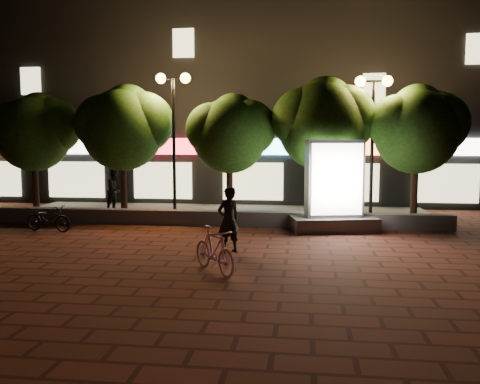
% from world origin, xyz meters
% --- Properties ---
extents(ground, '(80.00, 80.00, 0.00)m').
position_xyz_m(ground, '(0.00, 0.00, 0.00)').
color(ground, '#5A241C').
rests_on(ground, ground).
extents(retaining_wall, '(16.00, 0.45, 0.50)m').
position_xyz_m(retaining_wall, '(0.00, 4.00, 0.25)').
color(retaining_wall, '#63605B').
rests_on(retaining_wall, ground).
extents(sidewalk, '(16.00, 5.00, 0.08)m').
position_xyz_m(sidewalk, '(0.00, 6.50, 0.04)').
color(sidewalk, '#63605B').
rests_on(sidewalk, ground).
extents(building_block, '(28.00, 8.12, 11.30)m').
position_xyz_m(building_block, '(-0.01, 12.99, 5.00)').
color(building_block, black).
rests_on(building_block, ground).
extents(tree_far_left, '(3.36, 2.80, 4.63)m').
position_xyz_m(tree_far_left, '(-6.95, 5.46, 3.29)').
color(tree_far_left, black).
rests_on(tree_far_left, sidewalk).
extents(tree_left, '(3.60, 3.00, 4.89)m').
position_xyz_m(tree_left, '(-3.45, 5.46, 3.44)').
color(tree_left, black).
rests_on(tree_left, sidewalk).
extents(tree_mid, '(3.24, 2.70, 4.50)m').
position_xyz_m(tree_mid, '(0.55, 5.46, 3.22)').
color(tree_mid, black).
rests_on(tree_mid, sidewalk).
extents(tree_right, '(3.72, 3.10, 5.07)m').
position_xyz_m(tree_right, '(3.86, 5.46, 3.57)').
color(tree_right, black).
rests_on(tree_right, sidewalk).
extents(tree_far_right, '(3.48, 2.90, 4.76)m').
position_xyz_m(tree_far_right, '(7.05, 5.46, 3.37)').
color(tree_far_right, black).
rests_on(tree_far_right, sidewalk).
extents(street_lamp_left, '(1.26, 0.36, 5.18)m').
position_xyz_m(street_lamp_left, '(-1.50, 5.20, 4.03)').
color(street_lamp_left, black).
rests_on(street_lamp_left, sidewalk).
extents(street_lamp_right, '(1.26, 0.36, 4.98)m').
position_xyz_m(street_lamp_right, '(5.50, 5.20, 3.89)').
color(street_lamp_right, black).
rests_on(street_lamp_right, sidewalk).
extents(ad_kiosk, '(2.91, 1.90, 2.90)m').
position_xyz_m(ad_kiosk, '(4.14, 3.50, 1.17)').
color(ad_kiosk, '#63605B').
rests_on(ad_kiosk, ground).
extents(scooter_pink, '(1.43, 1.61, 1.01)m').
position_xyz_m(scooter_pink, '(1.25, -2.07, 0.51)').
color(scooter_pink, pink).
rests_on(scooter_pink, ground).
extents(rider, '(0.74, 0.71, 1.71)m').
position_xyz_m(rider, '(1.27, -0.04, 0.86)').
color(rider, black).
rests_on(rider, ground).
extents(scooter_parked, '(1.65, 0.78, 0.83)m').
position_xyz_m(scooter_parked, '(-4.83, 2.22, 0.42)').
color(scooter_parked, black).
rests_on(scooter_parked, ground).
extents(pedestrian, '(0.88, 0.99, 1.69)m').
position_xyz_m(pedestrian, '(-4.22, 6.40, 0.93)').
color(pedestrian, black).
rests_on(pedestrian, sidewalk).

